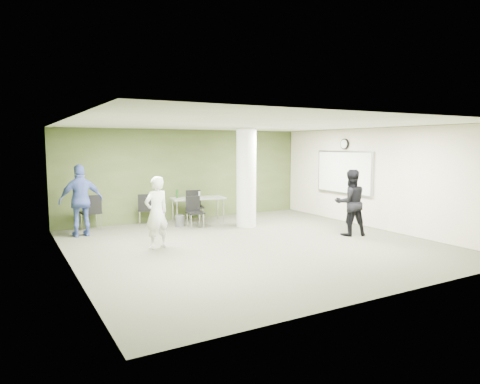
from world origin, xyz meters
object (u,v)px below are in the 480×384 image
woman_white (157,213)px  chair_back_left (92,210)px  folding_table (198,199)px  man_black (350,203)px  man_blue (81,201)px

woman_white → chair_back_left: bearing=-88.6°
chair_back_left → woman_white: (0.89, -2.84, 0.24)m
folding_table → woman_white: 3.30m
man_black → woman_white: bearing=5.7°
woman_white → man_black: bearing=151.1°
folding_table → woman_white: size_ratio=1.02×
woman_white → man_blue: man_blue is taller
chair_back_left → man_black: size_ratio=0.58×
folding_table → man_black: size_ratio=0.98×
folding_table → chair_back_left: (-3.00, 0.31, -0.13)m
chair_back_left → man_blue: bearing=55.7°
chair_back_left → woman_white: bearing=101.8°
man_black → man_blue: size_ratio=0.93×
folding_table → woman_white: (-2.11, -2.53, 0.11)m
man_black → chair_back_left: bearing=-16.1°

